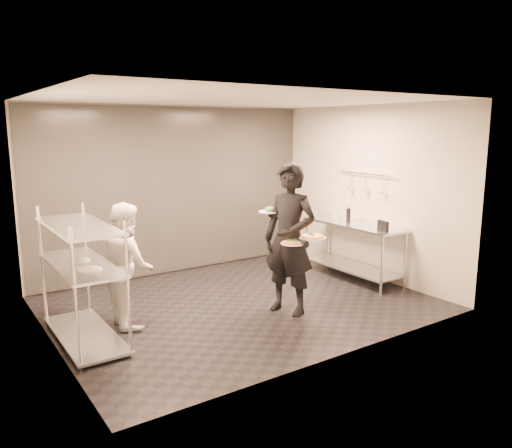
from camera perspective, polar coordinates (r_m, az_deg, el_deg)
room_shell at (r=7.80m, az=-6.51°, el=3.24°), size 5.00×4.00×2.80m
pass_rack at (r=6.08m, az=-19.29°, el=-5.59°), size 0.60×1.60×1.50m
prep_counter at (r=8.28m, az=11.02°, el=-1.89°), size 0.60×1.80×0.92m
utensil_rail at (r=8.31m, az=12.46°, el=4.54°), size 0.07×1.20×0.31m
waiter at (r=6.55m, az=3.86°, el=-1.74°), size 0.72×0.85×2.00m
chef at (r=6.40m, az=-14.52°, el=-4.45°), size 0.64×0.80×1.54m
pizza_plate_near at (r=6.33m, az=4.24°, el=-2.13°), size 0.31×0.31×0.05m
pizza_plate_far at (r=6.46m, az=6.48°, el=-1.46°), size 0.35×0.35×0.05m
salad_plate at (r=6.67m, az=1.57°, el=1.57°), size 0.30×0.30×0.07m
pos_monitor at (r=7.64m, az=14.31°, el=-0.22°), size 0.09×0.23×0.16m
bottle_green at (r=8.27m, az=10.44°, el=1.16°), size 0.08×0.08×0.27m
bottle_clear at (r=8.53m, az=9.14°, el=1.34°), size 0.07×0.07×0.23m
bottle_dark at (r=8.21m, az=10.51°, el=0.95°), size 0.07×0.07×0.23m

